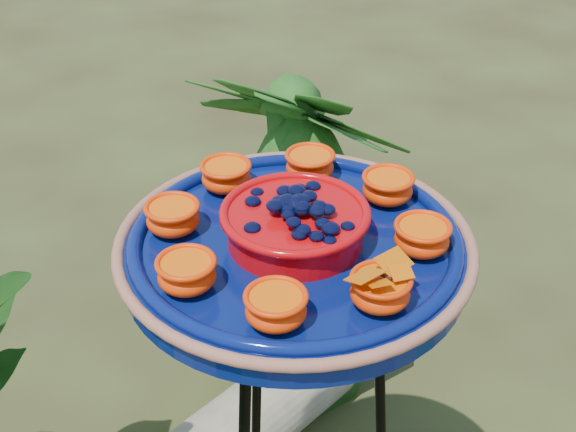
% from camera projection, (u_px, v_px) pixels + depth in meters
% --- Properties ---
extents(feeder_dish, '(0.53, 0.53, 0.11)m').
position_uv_depth(feeder_dish, '(295.00, 242.00, 1.05)').
color(feeder_dish, '#071353').
rests_on(feeder_dish, tripod_stand).
extents(driftwood_log, '(0.59, 0.28, 0.19)m').
position_uv_depth(driftwood_log, '(254.00, 418.00, 1.91)').
color(driftwood_log, tan).
rests_on(driftwood_log, ground).
extents(shrub_back_right, '(0.67, 0.67, 0.90)m').
position_uv_depth(shrub_back_right, '(299.00, 234.00, 1.92)').
color(shrub_back_right, '#174612').
rests_on(shrub_back_right, ground).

